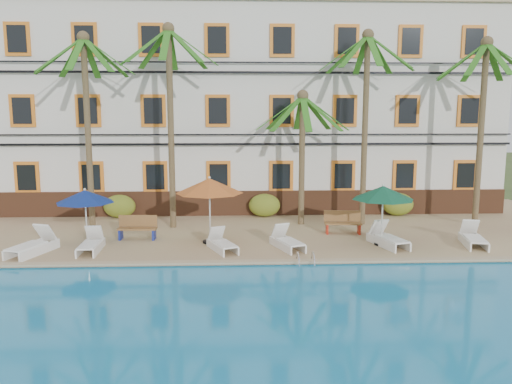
{
  "coord_description": "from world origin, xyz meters",
  "views": [
    {
      "loc": [
        -0.68,
        -16.74,
        5.05
      ],
      "look_at": [
        0.13,
        3.0,
        2.0
      ],
      "focal_mm": 35.0,
      "sensor_mm": 36.0,
      "label": 1
    }
  ],
  "objects_px": {
    "umbrella_red": "(210,186)",
    "lounger_f": "(473,238)",
    "bench_right": "(343,222)",
    "bench_left": "(138,227)",
    "lounger_d": "(287,241)",
    "palm_e": "(483,107)",
    "palm_a": "(87,105)",
    "umbrella_green": "(383,193)",
    "lounger_c": "(222,243)",
    "palm_b": "(170,100)",
    "palm_c": "(302,137)",
    "pool_ladder": "(305,263)",
    "lounger_e": "(387,238)",
    "lounger_a": "(33,245)",
    "lounger_b": "(91,244)",
    "umbrella_blue": "(85,197)",
    "palm_d": "(366,102)"
  },
  "relations": [
    {
      "from": "palm_d",
      "to": "lounger_f",
      "type": "distance_m",
      "value": 7.11
    },
    {
      "from": "palm_b",
      "to": "lounger_e",
      "type": "height_order",
      "value": "palm_b"
    },
    {
      "from": "umbrella_blue",
      "to": "bench_right",
      "type": "distance_m",
      "value": 10.14
    },
    {
      "from": "umbrella_red",
      "to": "bench_right",
      "type": "bearing_deg",
      "value": 13.95
    },
    {
      "from": "umbrella_red",
      "to": "lounger_f",
      "type": "xyz_separation_m",
      "value": [
        9.79,
        -0.8,
        -1.89
      ]
    },
    {
      "from": "bench_left",
      "to": "pool_ladder",
      "type": "height_order",
      "value": "bench_left"
    },
    {
      "from": "lounger_a",
      "to": "lounger_f",
      "type": "xyz_separation_m",
      "value": [
        15.92,
        0.46,
        -0.02
      ]
    },
    {
      "from": "umbrella_blue",
      "to": "lounger_f",
      "type": "height_order",
      "value": "umbrella_blue"
    },
    {
      "from": "palm_e",
      "to": "palm_a",
      "type": "bearing_deg",
      "value": 179.38
    },
    {
      "from": "palm_e",
      "to": "lounger_f",
      "type": "xyz_separation_m",
      "value": [
        -1.66,
        -3.3,
        -4.85
      ]
    },
    {
      "from": "umbrella_blue",
      "to": "bench_right",
      "type": "bearing_deg",
      "value": 8.23
    },
    {
      "from": "bench_right",
      "to": "lounger_d",
      "type": "bearing_deg",
      "value": -138.52
    },
    {
      "from": "umbrella_green",
      "to": "lounger_e",
      "type": "relative_size",
      "value": 1.13
    },
    {
      "from": "umbrella_green",
      "to": "palm_d",
      "type": "bearing_deg",
      "value": 87.04
    },
    {
      "from": "bench_left",
      "to": "bench_right",
      "type": "height_order",
      "value": "same"
    },
    {
      "from": "lounger_f",
      "to": "bench_right",
      "type": "relative_size",
      "value": 1.29
    },
    {
      "from": "palm_e",
      "to": "lounger_f",
      "type": "distance_m",
      "value": 6.1
    },
    {
      "from": "palm_d",
      "to": "bench_right",
      "type": "bearing_deg",
      "value": -125.58
    },
    {
      "from": "palm_b",
      "to": "umbrella_green",
      "type": "distance_m",
      "value": 9.45
    },
    {
      "from": "umbrella_red",
      "to": "umbrella_green",
      "type": "height_order",
      "value": "umbrella_red"
    },
    {
      "from": "lounger_d",
      "to": "bench_left",
      "type": "xyz_separation_m",
      "value": [
        -5.69,
        1.61,
        0.2
      ]
    },
    {
      "from": "umbrella_red",
      "to": "lounger_c",
      "type": "bearing_deg",
      "value": -66.66
    },
    {
      "from": "lounger_d",
      "to": "bench_left",
      "type": "height_order",
      "value": "bench_left"
    },
    {
      "from": "palm_e",
      "to": "bench_left",
      "type": "xyz_separation_m",
      "value": [
        -14.32,
        -1.8,
        -4.67
      ]
    },
    {
      "from": "palm_c",
      "to": "bench_left",
      "type": "bearing_deg",
      "value": -159.99
    },
    {
      "from": "pool_ladder",
      "to": "umbrella_red",
      "type": "bearing_deg",
      "value": 139.71
    },
    {
      "from": "pool_ladder",
      "to": "lounger_e",
      "type": "bearing_deg",
      "value": 31.47
    },
    {
      "from": "lounger_e",
      "to": "pool_ladder",
      "type": "height_order",
      "value": "lounger_e"
    },
    {
      "from": "palm_b",
      "to": "lounger_f",
      "type": "relative_size",
      "value": 4.31
    },
    {
      "from": "lounger_a",
      "to": "lounger_d",
      "type": "relative_size",
      "value": 1.13
    },
    {
      "from": "bench_right",
      "to": "pool_ladder",
      "type": "relative_size",
      "value": 2.06
    },
    {
      "from": "lounger_f",
      "to": "lounger_d",
      "type": "bearing_deg",
      "value": -179.07
    },
    {
      "from": "pool_ladder",
      "to": "lounger_b",
      "type": "bearing_deg",
      "value": 166.99
    },
    {
      "from": "umbrella_red",
      "to": "lounger_f",
      "type": "height_order",
      "value": "umbrella_red"
    },
    {
      "from": "palm_a",
      "to": "lounger_f",
      "type": "bearing_deg",
      "value": -13.09
    },
    {
      "from": "lounger_a",
      "to": "umbrella_green",
      "type": "bearing_deg",
      "value": 3.14
    },
    {
      "from": "palm_d",
      "to": "lounger_d",
      "type": "relative_size",
      "value": 4.44
    },
    {
      "from": "palm_c",
      "to": "umbrella_green",
      "type": "xyz_separation_m",
      "value": [
        2.53,
        -3.72,
        -1.9
      ]
    },
    {
      "from": "lounger_f",
      "to": "umbrella_green",
      "type": "bearing_deg",
      "value": 176.05
    },
    {
      "from": "lounger_f",
      "to": "umbrella_blue",
      "type": "bearing_deg",
      "value": 177.26
    },
    {
      "from": "lounger_b",
      "to": "lounger_c",
      "type": "relative_size",
      "value": 1.01
    },
    {
      "from": "umbrella_blue",
      "to": "bench_left",
      "type": "bearing_deg",
      "value": 25.17
    },
    {
      "from": "umbrella_red",
      "to": "umbrella_blue",
      "type": "bearing_deg",
      "value": -178.65
    },
    {
      "from": "palm_b",
      "to": "lounger_c",
      "type": "height_order",
      "value": "palm_b"
    },
    {
      "from": "umbrella_red",
      "to": "lounger_a",
      "type": "relative_size",
      "value": 1.19
    },
    {
      "from": "umbrella_green",
      "to": "lounger_c",
      "type": "xyz_separation_m",
      "value": [
        -5.94,
        -0.53,
        -1.7
      ]
    },
    {
      "from": "lounger_e",
      "to": "bench_right",
      "type": "bearing_deg",
      "value": 120.95
    },
    {
      "from": "pool_ladder",
      "to": "bench_left",
      "type": "bearing_deg",
      "value": 150.5
    },
    {
      "from": "lounger_f",
      "to": "pool_ladder",
      "type": "relative_size",
      "value": 2.67
    },
    {
      "from": "umbrella_green",
      "to": "lounger_a",
      "type": "height_order",
      "value": "umbrella_green"
    }
  ]
}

